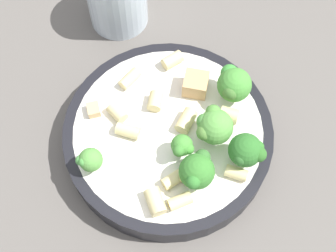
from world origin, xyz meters
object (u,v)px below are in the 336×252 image
Objects in this scene: chicken_chunk_1 at (94,110)px; rigatoni_6 at (180,201)px; rigatoni_2 at (128,131)px; drinking_glass at (117,0)px; rigatoni_0 at (172,60)px; broccoli_floret_0 at (233,84)px; rigatoni_10 at (186,121)px; rigatoni_4 at (117,113)px; chicken_chunk_0 at (196,84)px; broccoli_floret_5 at (182,146)px; rigatoni_1 at (155,101)px; rigatoni_8 at (229,115)px; broccoli_floret_1 at (214,126)px; rigatoni_7 at (173,180)px; pasta_bowl at (168,135)px; rigatoni_3 at (236,173)px; rigatoni_9 at (130,79)px; rigatoni_5 at (155,202)px; broccoli_floret_4 at (247,149)px; broccoli_floret_3 at (90,160)px; broccoli_floret_2 at (197,171)px.

rigatoni_6 is at bearing -113.82° from chicken_chunk_1.
drinking_glass is at bearing 30.63° from rigatoni_2.
rigatoni_0 is at bearing 26.49° from rigatoni_6.
rigatoni_10 is (-0.05, 0.03, -0.02)m from broccoli_floret_0.
rigatoni_4 is 0.10m from chicken_chunk_0.
rigatoni_6 is (-0.05, -0.02, -0.01)m from broccoli_floret_5.
rigatoni_8 is (0.02, -0.08, 0.00)m from rigatoni_1.
broccoli_floret_1 is 0.23m from drinking_glass.
rigatoni_7 is 0.27× the size of drinking_glass.
pasta_bowl is 10.06× the size of rigatoni_3.
rigatoni_1 is at bearing 138.01° from chicken_chunk_0.
rigatoni_3 is at bearing -152.57° from rigatoni_8.
rigatoni_3 is 0.89× the size of rigatoni_9.
drinking_glass reaches higher than rigatoni_4.
chicken_chunk_1 is (0.07, 0.11, -0.00)m from rigatoni_5.
chicken_chunk_1 is at bearing 122.04° from rigatoni_1.
rigatoni_2 is at bearing 176.20° from rigatoni_0.
chicken_chunk_0 is at bearing -119.73° from drinking_glass.
chicken_chunk_0 reaches higher than pasta_bowl.
rigatoni_7 is (-0.05, -0.03, 0.02)m from pasta_bowl.
broccoli_floret_1 is 1.73× the size of rigatoni_5.
chicken_chunk_0 is (0.14, 0.04, 0.00)m from rigatoni_6.
rigatoni_2 is at bearing 100.67° from broccoli_floret_4.
rigatoni_5 is at bearing -161.77° from rigatoni_0.
rigatoni_8 is at bearing 40.10° from broccoli_floret_4.
pasta_bowl is 0.06m from rigatoni_4.
rigatoni_1 is 0.12m from rigatoni_5.
broccoli_floret_3 reaches higher than rigatoni_4.
broccoli_floret_5 is at bearing -56.95° from broccoli_floret_3.
chicken_chunk_0 is at bearing 23.15° from broccoli_floret_2.
broccoli_floret_1 is 1.44× the size of broccoli_floret_5.
rigatoni_5 reaches higher than rigatoni_3.
broccoli_floret_1 is at bearing -34.33° from broccoli_floret_5.
broccoli_floret_5 is 1.48× the size of rigatoni_4.
rigatoni_3 is 0.86× the size of chicken_chunk_0.
rigatoni_0 is 0.11m from chicken_chunk_1.
rigatoni_9 is (0.06, 0.03, -0.00)m from rigatoni_2.
rigatoni_4 is 0.96× the size of rigatoni_7.
broccoli_floret_4 is 0.16m from rigatoni_9.
rigatoni_1 is (0.02, 0.03, 0.02)m from pasta_bowl.
rigatoni_2 and rigatoni_9 have the same top height.
rigatoni_1 is 0.05m from rigatoni_4.
broccoli_floret_2 reaches higher than broccoli_floret_3.
rigatoni_4 is (0.07, 0.00, -0.01)m from broccoli_floret_3.
rigatoni_7 is 0.85× the size of rigatoni_10.
rigatoni_8 is at bearing -112.33° from chicken_chunk_0.
broccoli_floret_0 is at bearing -100.04° from rigatoni_0.
rigatoni_3 is 0.12m from chicken_chunk_0.
rigatoni_6 is (-0.05, 0.04, 0.00)m from rigatoni_3.
rigatoni_0 is at bearing -29.49° from chicken_chunk_1.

